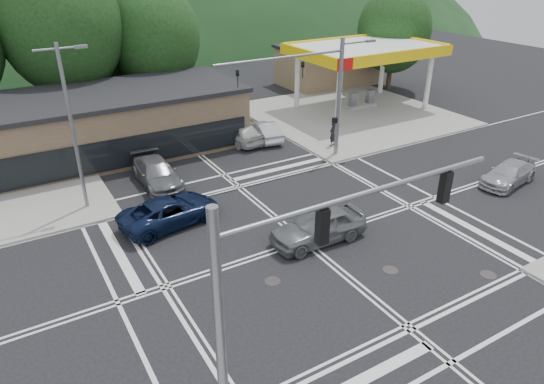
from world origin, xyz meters
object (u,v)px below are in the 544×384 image
car_blue_west (170,211)px  pedestrian (333,134)px  car_queue_a (265,131)px  car_northbound (157,173)px  car_silver_east (509,174)px  car_grey_center (318,226)px  car_queue_b (238,132)px

car_blue_west → pedestrian: 14.70m
car_queue_a → car_northbound: size_ratio=0.80×
car_silver_east → pedestrian: pedestrian is taller
pedestrian → car_grey_center: bearing=29.4°
car_grey_center → car_queue_a: 14.64m
car_queue_a → car_queue_b: car_queue_b is taller
car_silver_east → pedestrian: size_ratio=2.54×
pedestrian → car_queue_b: bearing=-59.9°
car_queue_a → car_northbound: car_northbound is taller
car_silver_east → car_queue_b: bearing=-153.3°
car_silver_east → car_northbound: car_northbound is taller
car_grey_center → car_silver_east: bearing=88.5°
car_blue_west → car_silver_east: bearing=-116.2°
car_blue_west → car_queue_a: 13.56m
pedestrian → car_queue_a: bearing=-69.7°
car_grey_center → car_queue_b: size_ratio=1.03×
car_queue_b → pedestrian: pedestrian is taller
car_grey_center → car_silver_east: (13.90, -0.57, -0.19)m
car_blue_west → car_northbound: (0.96, 4.95, 0.02)m
car_blue_west → car_silver_east: (19.59, -5.87, -0.08)m
car_queue_b → car_silver_east: bearing=119.4°
car_queue_b → car_northbound: bearing=20.9°
car_blue_west → car_silver_east: size_ratio=1.18×
car_silver_east → car_northbound: (-18.63, 10.82, 0.11)m
car_queue_a → car_silver_east: bearing=131.0°
car_grey_center → car_queue_b: 14.58m
car_grey_center → car_silver_east: car_grey_center is taller
car_queue_a → car_northbound: 10.24m
car_blue_west → car_silver_east: 20.45m
car_queue_a → car_queue_b: (-2.01, 0.50, 0.12)m
car_blue_west → car_queue_a: bearing=-60.7°
car_grey_center → car_queue_a: car_grey_center is taller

